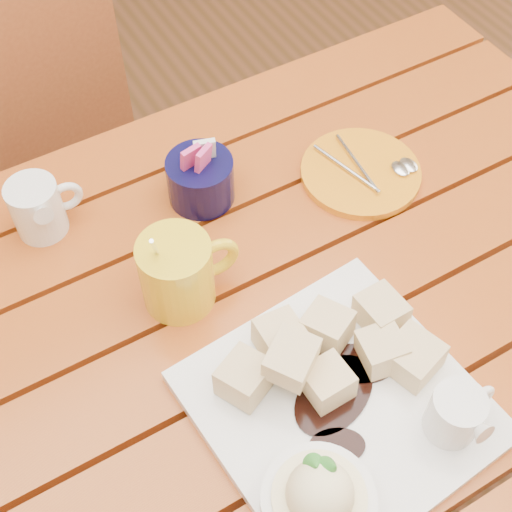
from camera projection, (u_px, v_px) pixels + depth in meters
table at (259, 368)px, 0.93m from camera, size 1.20×0.79×0.75m
dessert_plate at (339, 419)px, 0.74m from camera, size 0.30×0.30×0.11m
coffee_mug_right at (179, 272)px, 0.83m from camera, size 0.12×0.09×0.15m
cream_pitcher at (38, 207)px, 0.90m from camera, size 0.09×0.08×0.08m
sugar_caddy at (201, 179)px, 0.94m from camera, size 0.09×0.09×0.10m
orange_saucer at (362, 172)px, 0.98m from camera, size 0.17×0.17×0.02m
chair_far at (2, 173)px, 1.31m from camera, size 0.52×0.52×0.93m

